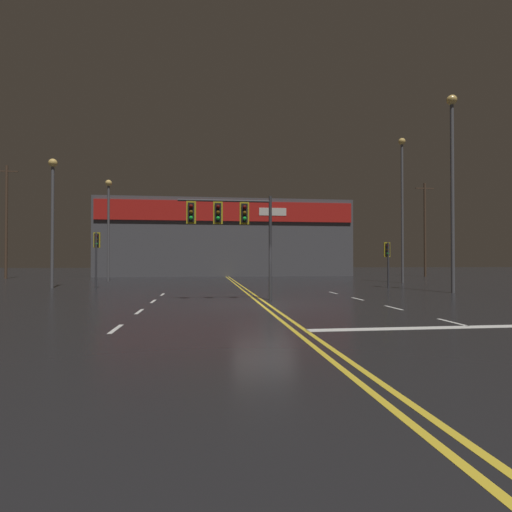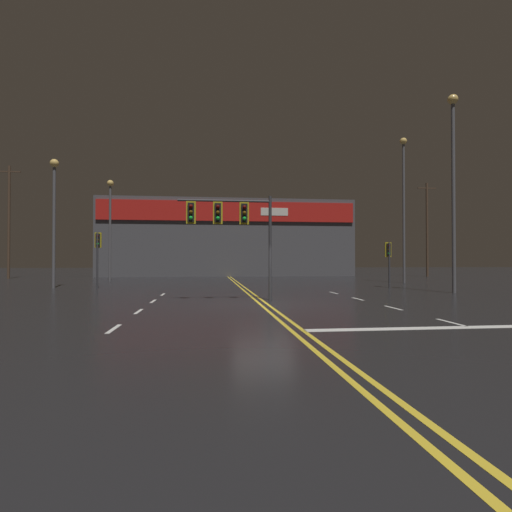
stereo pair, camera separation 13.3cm
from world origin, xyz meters
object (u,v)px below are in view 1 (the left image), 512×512
(streetlight_near_right, at_px, (452,169))
(streetlight_median_approach, at_px, (53,204))
(streetlight_far_median, at_px, (108,216))
(traffic_signal_corner_northeast, at_px, (387,254))
(traffic_signal_corner_northwest, at_px, (97,247))
(streetlight_far_left, at_px, (402,193))
(traffic_signal_median, at_px, (229,219))

(streetlight_near_right, bearing_deg, streetlight_median_approach, 163.59)
(streetlight_near_right, relative_size, streetlight_far_median, 1.24)
(traffic_signal_corner_northeast, xyz_separation_m, streetlight_near_right, (1.51, -4.86, 4.67))
(traffic_signal_corner_northwest, xyz_separation_m, streetlight_near_right, (20.63, -6.24, 4.22))
(streetlight_far_median, bearing_deg, streetlight_near_right, -35.27)
(streetlight_far_left, bearing_deg, streetlight_near_right, -102.67)
(streetlight_median_approach, xyz_separation_m, streetlight_far_median, (1.48, 8.70, 0.23))
(traffic_signal_median, height_order, streetlight_median_approach, streetlight_median_approach)
(traffic_signal_corner_northeast, height_order, streetlight_far_left, streetlight_far_left)
(traffic_signal_corner_northwest, height_order, streetlight_far_left, streetlight_far_left)
(traffic_signal_corner_northwest, distance_m, streetlight_near_right, 21.96)
(traffic_signal_median, height_order, traffic_signal_corner_northeast, traffic_signal_median)
(streetlight_median_approach, bearing_deg, traffic_signal_corner_northeast, -5.39)
(traffic_signal_corner_northwest, bearing_deg, streetlight_median_approach, 166.55)
(streetlight_median_approach, distance_m, streetlight_far_median, 8.83)
(streetlight_far_left, bearing_deg, streetlight_far_median, 167.38)
(streetlight_median_approach, bearing_deg, traffic_signal_corner_northwest, -13.45)
(streetlight_near_right, height_order, streetlight_median_approach, streetlight_near_right)
(traffic_signal_corner_northwest, relative_size, streetlight_near_right, 0.33)
(streetlight_far_median, bearing_deg, streetlight_median_approach, -99.62)
(streetlight_far_median, bearing_deg, traffic_signal_corner_northwest, -80.93)
(traffic_signal_corner_northwest, height_order, streetlight_near_right, streetlight_near_right)
(streetlight_near_right, distance_m, streetlight_median_approach, 24.65)
(streetlight_near_right, bearing_deg, traffic_signal_median, -166.76)
(traffic_signal_corner_northeast, relative_size, streetlight_far_left, 0.26)
(traffic_signal_corner_northwest, height_order, streetlight_far_median, streetlight_far_median)
(streetlight_far_left, xyz_separation_m, streetlight_far_median, (-24.42, 5.47, -1.59))
(traffic_signal_median, xyz_separation_m, streetlight_far_left, (14.84, 13.14, 3.71))
(streetlight_median_approach, bearing_deg, streetlight_near_right, -16.41)
(traffic_signal_corner_northwest, relative_size, streetlight_median_approach, 0.43)
(traffic_signal_corner_northeast, height_order, streetlight_median_approach, streetlight_median_approach)
(streetlight_near_right, xyz_separation_m, streetlight_far_median, (-22.13, 15.66, -1.15))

